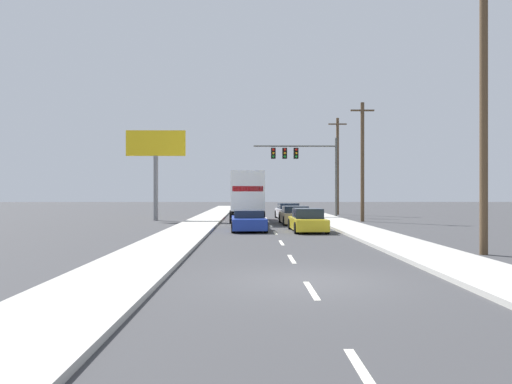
% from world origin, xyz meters
% --- Properties ---
extents(ground_plane, '(140.00, 140.00, 0.00)m').
position_xyz_m(ground_plane, '(0.00, 25.00, 0.00)').
color(ground_plane, '#3D3D3F').
extents(sidewalk_right, '(2.60, 80.00, 0.14)m').
position_xyz_m(sidewalk_right, '(4.85, 20.00, 0.07)').
color(sidewalk_right, '#B2AFA8').
rests_on(sidewalk_right, ground_plane).
extents(sidewalk_left, '(2.60, 80.00, 0.14)m').
position_xyz_m(sidewalk_left, '(-4.85, 20.00, 0.07)').
color(sidewalk_left, '#B2AFA8').
rests_on(sidewalk_left, ground_plane).
extents(lane_markings, '(0.14, 62.00, 0.01)m').
position_xyz_m(lane_markings, '(0.00, 23.82, 0.00)').
color(lane_markings, silver).
rests_on(lane_markings, ground_plane).
extents(box_truck, '(2.66, 8.19, 3.69)m').
position_xyz_m(box_truck, '(-1.62, 23.50, 2.09)').
color(box_truck, white).
rests_on(box_truck, ground_plane).
extents(car_blue, '(2.17, 4.62, 1.19)m').
position_xyz_m(car_blue, '(-1.48, 15.50, 0.55)').
color(car_blue, '#1E389E').
rests_on(car_blue, ground_plane).
extents(car_silver, '(2.04, 4.53, 1.31)m').
position_xyz_m(car_silver, '(1.81, 27.39, 0.61)').
color(car_silver, '#B7BABF').
rests_on(car_silver, ground_plane).
extents(car_tan, '(2.07, 4.37, 1.26)m').
position_xyz_m(car_tan, '(1.77, 20.92, 0.58)').
color(car_tan, tan).
rests_on(car_tan, ground_plane).
extents(car_yellow, '(1.93, 4.33, 1.31)m').
position_xyz_m(car_yellow, '(1.88, 14.79, 0.58)').
color(car_yellow, yellow).
rests_on(car_yellow, ground_plane).
extents(traffic_signal_mast, '(7.47, 0.69, 7.09)m').
position_xyz_m(traffic_signal_mast, '(2.98, 30.08, 5.24)').
color(traffic_signal_mast, '#595B56').
rests_on(traffic_signal_mast, ground_plane).
extents(utility_pole_near, '(1.80, 0.28, 10.40)m').
position_xyz_m(utility_pole_near, '(6.94, 4.82, 5.34)').
color(utility_pole_near, brown).
rests_on(utility_pole_near, ground_plane).
extents(utility_pole_mid, '(1.80, 0.28, 9.04)m').
position_xyz_m(utility_pole_mid, '(7.17, 23.81, 4.66)').
color(utility_pole_mid, brown).
rests_on(utility_pole_mid, ground_plane).
extents(utility_pole_far, '(1.80, 0.28, 9.56)m').
position_xyz_m(utility_pole_far, '(7.29, 34.55, 4.92)').
color(utility_pole_far, brown).
rests_on(utility_pole_far, ground_plane).
extents(roadside_billboard, '(4.66, 0.36, 7.08)m').
position_xyz_m(roadside_billboard, '(-8.79, 25.26, 5.16)').
color(roadside_billboard, slate).
rests_on(roadside_billboard, ground_plane).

